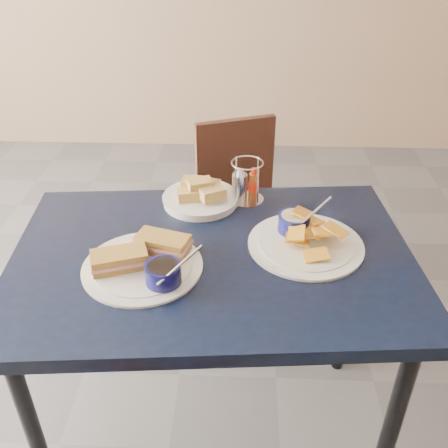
{
  "coord_description": "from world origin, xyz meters",
  "views": [
    {
      "loc": [
        0.23,
        -0.99,
        1.55
      ],
      "look_at": [
        0.18,
        0.14,
        0.82
      ],
      "focal_mm": 40.0,
      "sensor_mm": 36.0,
      "label": 1
    }
  ],
  "objects_px": {
    "sandwich_plate": "(146,261)",
    "bread_basket": "(201,196)",
    "plantain_plate": "(303,237)",
    "condiment_caddy": "(245,184)",
    "dining_table": "(213,275)",
    "chair_far": "(246,195)"
  },
  "relations": [
    {
      "from": "sandwich_plate",
      "to": "bread_basket",
      "type": "height_order",
      "value": "sandwich_plate"
    },
    {
      "from": "sandwich_plate",
      "to": "plantain_plate",
      "type": "distance_m",
      "value": 0.44
    },
    {
      "from": "bread_basket",
      "to": "condiment_caddy",
      "type": "height_order",
      "value": "condiment_caddy"
    },
    {
      "from": "dining_table",
      "to": "plantain_plate",
      "type": "relative_size",
      "value": 3.57
    },
    {
      "from": "plantain_plate",
      "to": "chair_far",
      "type": "bearing_deg",
      "value": 100.75
    },
    {
      "from": "sandwich_plate",
      "to": "plantain_plate",
      "type": "height_order",
      "value": "same"
    },
    {
      "from": "plantain_plate",
      "to": "sandwich_plate",
      "type": "bearing_deg",
      "value": -162.12
    },
    {
      "from": "chair_far",
      "to": "sandwich_plate",
      "type": "xyz_separation_m",
      "value": [
        -0.26,
        -0.94,
        0.33
      ]
    },
    {
      "from": "dining_table",
      "to": "sandwich_plate",
      "type": "relative_size",
      "value": 3.54
    },
    {
      "from": "sandwich_plate",
      "to": "condiment_caddy",
      "type": "distance_m",
      "value": 0.44
    },
    {
      "from": "bread_basket",
      "to": "condiment_caddy",
      "type": "distance_m",
      "value": 0.14
    },
    {
      "from": "dining_table",
      "to": "bread_basket",
      "type": "xyz_separation_m",
      "value": [
        -0.05,
        0.27,
        0.1
      ]
    },
    {
      "from": "chair_far",
      "to": "condiment_caddy",
      "type": "bearing_deg",
      "value": -90.91
    },
    {
      "from": "dining_table",
      "to": "bread_basket",
      "type": "distance_m",
      "value": 0.29
    },
    {
      "from": "chair_far",
      "to": "dining_table",
      "type": "bearing_deg",
      "value": -96.24
    },
    {
      "from": "chair_far",
      "to": "bread_basket",
      "type": "bearing_deg",
      "value": -103.8
    },
    {
      "from": "chair_far",
      "to": "plantain_plate",
      "type": "distance_m",
      "value": 0.89
    },
    {
      "from": "chair_far",
      "to": "sandwich_plate",
      "type": "distance_m",
      "value": 1.04
    },
    {
      "from": "sandwich_plate",
      "to": "condiment_caddy",
      "type": "relative_size",
      "value": 2.36
    },
    {
      "from": "bread_basket",
      "to": "dining_table",
      "type": "bearing_deg",
      "value": -78.86
    },
    {
      "from": "condiment_caddy",
      "to": "bread_basket",
      "type": "bearing_deg",
      "value": -170.34
    },
    {
      "from": "sandwich_plate",
      "to": "plantain_plate",
      "type": "xyz_separation_m",
      "value": [
        0.42,
        0.13,
        -0.01
      ]
    }
  ]
}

